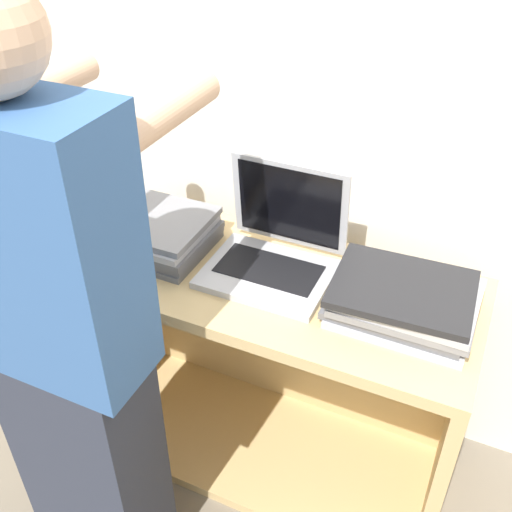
# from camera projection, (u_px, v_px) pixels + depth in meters

# --- Properties ---
(ground_plane) EXTENTS (12.00, 12.00, 0.00)m
(ground_plane) POSITION_uv_depth(u_px,v_px,m) (233.00, 508.00, 1.89)
(ground_plane) COLOR #756B5B
(wall_back) EXTENTS (8.00, 0.05, 2.40)m
(wall_back) POSITION_uv_depth(u_px,v_px,m) (321.00, 73.00, 1.63)
(wall_back) COLOR silver
(wall_back) RESTS_ON ground_plane
(cart) EXTENTS (1.16, 0.50, 0.75)m
(cart) POSITION_uv_depth(u_px,v_px,m) (274.00, 358.00, 1.90)
(cart) COLOR tan
(cart) RESTS_ON ground_plane
(laptop_open) EXTENTS (0.34, 0.30, 0.28)m
(laptop_open) POSITION_uv_depth(u_px,v_px,m) (275.00, 251.00, 1.64)
(laptop_open) COLOR #B7B7BC
(laptop_open) RESTS_ON cart
(laptop_stack_left) EXTENTS (0.35, 0.27, 0.10)m
(laptop_stack_left) POSITION_uv_depth(u_px,v_px,m) (150.00, 231.00, 1.74)
(laptop_stack_left) COLOR slate
(laptop_stack_left) RESTS_ON cart
(laptop_stack_right) EXTENTS (0.36, 0.29, 0.10)m
(laptop_stack_right) POSITION_uv_depth(u_px,v_px,m) (404.00, 300.00, 1.48)
(laptop_stack_right) COLOR #B7B7BC
(laptop_stack_right) RESTS_ON cart
(person) EXTENTS (0.40, 0.52, 1.58)m
(person) POSITION_uv_depth(u_px,v_px,m) (67.00, 347.00, 1.35)
(person) COLOR #2D3342
(person) RESTS_ON ground_plane
(inventory_tag) EXTENTS (0.06, 0.02, 0.01)m
(inventory_tag) POSITION_uv_depth(u_px,v_px,m) (136.00, 228.00, 1.65)
(inventory_tag) COLOR red
(inventory_tag) RESTS_ON laptop_stack_left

